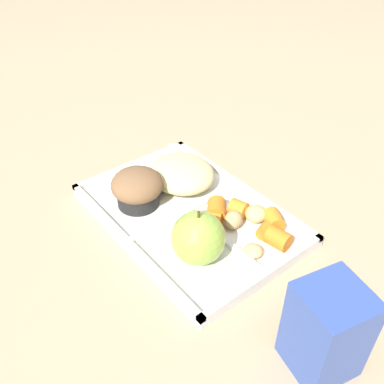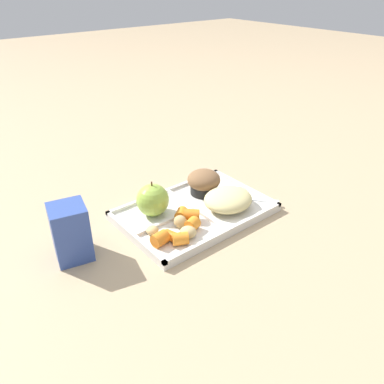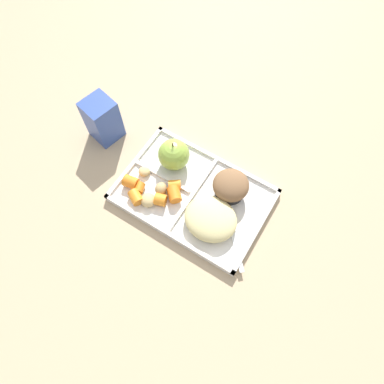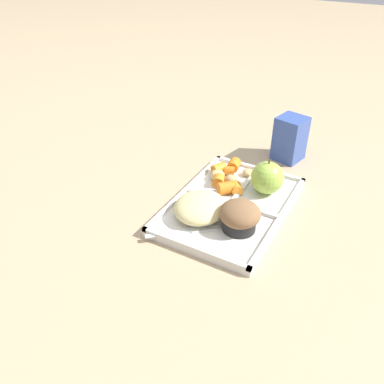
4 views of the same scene
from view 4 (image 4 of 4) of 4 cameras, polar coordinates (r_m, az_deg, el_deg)
ground at (r=0.85m, az=5.59°, el=-2.46°), size 6.00×6.00×0.00m
lunch_tray at (r=0.84m, az=5.64°, el=-2.04°), size 0.33×0.22×0.02m
green_apple at (r=0.87m, az=10.82°, el=2.04°), size 0.07×0.07×0.08m
bran_muffin at (r=0.76m, az=6.91°, el=-3.49°), size 0.08×0.08×0.06m
carrot_slice_center at (r=0.95m, az=6.06°, el=3.90°), size 0.04×0.03×0.03m
carrot_slice_tilted at (r=0.89m, az=3.87°, el=1.62°), size 0.03×0.03×0.03m
carrot_slice_edge at (r=0.94m, az=3.92°, el=3.39°), size 0.04×0.04×0.03m
carrot_slice_near_corner at (r=0.87m, az=6.44°, el=0.53°), size 0.04×0.04×0.02m
carrot_slice_diagonal at (r=0.94m, az=5.44°, el=3.10°), size 0.03×0.03×0.02m
carrot_slice_back at (r=0.86m, az=4.90°, el=0.59°), size 0.04×0.04×0.03m
potato_chunk_large at (r=0.89m, az=5.59°, el=1.67°), size 0.03×0.04×0.03m
potato_chunk_browned at (r=0.94m, az=8.10°, el=2.79°), size 0.03×0.03×0.02m
potato_chunk_wedge at (r=0.91m, az=3.68°, el=2.45°), size 0.05×0.05×0.02m
egg_noodle_pile at (r=0.79m, az=1.23°, el=-2.21°), size 0.11×0.10×0.04m
meatball_front at (r=0.78m, az=0.12°, el=-3.14°), size 0.03×0.03×0.03m
meatball_side at (r=0.79m, az=0.34°, el=-2.54°), size 0.03×0.03×0.03m
meatball_back at (r=0.77m, az=0.07°, el=-3.73°), size 0.03×0.03×0.03m
meatball_center at (r=0.79m, az=1.16°, el=-2.26°), size 0.04×0.04×0.04m
plastic_fork at (r=0.76m, az=-0.67°, el=-5.60°), size 0.11×0.12×0.00m
milk_carton at (r=1.03m, az=13.97°, el=7.49°), size 0.08×0.08×0.11m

